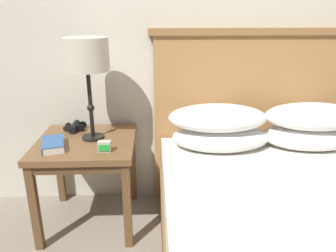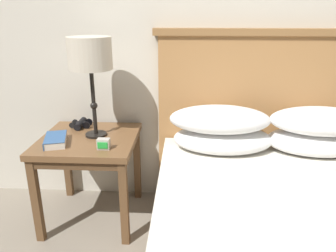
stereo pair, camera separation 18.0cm
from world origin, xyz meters
name	(u,v)px [view 1 (the left image)]	position (x,y,z in m)	size (l,w,h in m)	color
wall_back	(177,10)	(0.00, 1.08, 1.30)	(8.00, 0.06, 2.60)	beige
nightstand	(87,152)	(-0.57, 0.74, 0.49)	(0.58, 0.58, 0.56)	brown
bed	(299,232)	(0.53, 0.17, 0.30)	(1.43, 1.98, 1.19)	brown
table_lamp	(87,57)	(-0.53, 0.77, 1.05)	(0.25, 0.25, 0.60)	black
book_on_nightstand	(53,144)	(-0.73, 0.63, 0.58)	(0.17, 0.23, 0.04)	silver
binoculars_pair	(75,127)	(-0.67, 0.93, 0.59)	(0.14, 0.16, 0.05)	black
alarm_clock	(105,146)	(-0.43, 0.57, 0.59)	(0.07, 0.05, 0.06)	#B7B2A8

